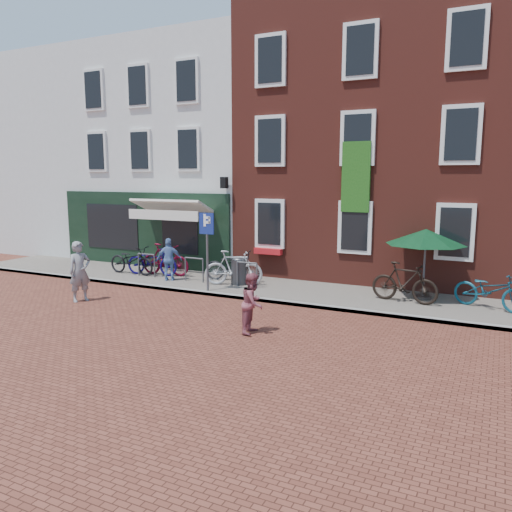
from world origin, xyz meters
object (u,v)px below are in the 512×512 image
at_px(parasol, 426,234).
at_px(bicycle_0, 132,260).
at_px(boy, 253,303).
at_px(bicycle_4, 233,266).
at_px(woman, 80,272).
at_px(bicycle_5, 405,282).
at_px(parking_sign, 207,238).
at_px(bicycle_6, 490,290).
at_px(bicycle_2, 152,261).
at_px(bicycle_3, 234,268).
at_px(bicycle_1, 165,260).
at_px(litter_bin, 239,269).
at_px(cafe_person, 169,259).

distance_m(parasol, bicycle_0, 10.17).
distance_m(boy, bicycle_4, 5.47).
xyz_separation_m(woman, bicycle_5, (8.61, 3.62, -0.21)).
distance_m(bicycle_4, bicycle_5, 5.78).
bearing_deg(bicycle_0, bicycle_5, -87.25).
height_order(bicycle_0, bicycle_5, bicycle_5).
bearing_deg(parking_sign, bicycle_6, 10.26).
bearing_deg(bicycle_2, bicycle_3, -101.72).
height_order(bicycle_0, bicycle_1, bicycle_1).
height_order(parking_sign, parasol, parking_sign).
bearing_deg(bicycle_3, litter_bin, -52.31).
distance_m(bicycle_1, bicycle_5, 8.41).
height_order(woman, boy, woman).
xyz_separation_m(cafe_person, bicycle_5, (7.74, 0.42, -0.15)).
distance_m(boy, bicycle_5, 4.94).
height_order(litter_bin, bicycle_5, bicycle_5).
relative_size(cafe_person, bicycle_5, 0.76).
bearing_deg(bicycle_5, bicycle_6, -74.66).
relative_size(boy, bicycle_1, 0.75).
bearing_deg(cafe_person, litter_bin, 163.73).
distance_m(parasol, bicycle_6, 2.29).
height_order(woman, bicycle_5, woman).
relative_size(woman, bicycle_4, 0.90).
relative_size(litter_bin, bicycle_4, 0.51).
relative_size(bicycle_2, bicycle_3, 1.03).
bearing_deg(parking_sign, cafe_person, 159.00).
bearing_deg(litter_bin, cafe_person, -168.30).
xyz_separation_m(parasol, bicycle_3, (-5.84, -0.82, -1.32)).
distance_m(cafe_person, bicycle_5, 7.76).
bearing_deg(bicycle_2, litter_bin, -98.59).
relative_size(bicycle_1, bicycle_6, 0.97).
distance_m(woman, boy, 5.89).
distance_m(bicycle_0, bicycle_3, 4.20).
bearing_deg(bicycle_5, parasol, -21.64).
height_order(bicycle_0, bicycle_3, bicycle_3).
height_order(litter_bin, parasol, parasol).
xyz_separation_m(bicycle_4, bicycle_5, (5.76, -0.46, 0.06)).
height_order(bicycle_1, bicycle_3, same).
height_order(cafe_person, bicycle_0, cafe_person).
xyz_separation_m(boy, bicycle_4, (-3.01, 4.57, -0.10)).
height_order(parasol, bicycle_6, parasol).
xyz_separation_m(cafe_person, bicycle_3, (2.32, 0.32, -0.15)).
bearing_deg(woman, bicycle_5, -44.78).
bearing_deg(bicycle_0, bicycle_2, -73.90).
relative_size(bicycle_3, bicycle_6, 0.97).
relative_size(parasol, bicycle_5, 1.20).
height_order(bicycle_3, bicycle_6, bicycle_3).
distance_m(parking_sign, bicycle_4, 2.01).
bearing_deg(bicycle_1, bicycle_4, -89.49).
bearing_deg(bicycle_3, boy, -168.02).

